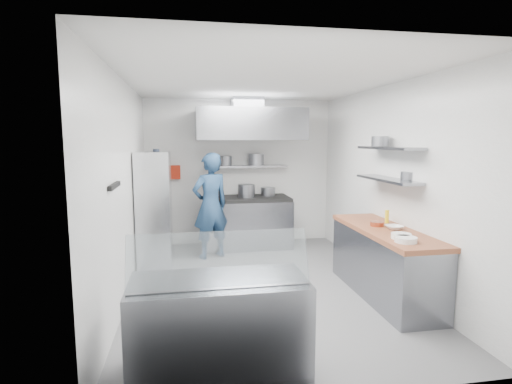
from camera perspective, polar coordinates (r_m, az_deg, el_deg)
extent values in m
plane|color=#57575A|center=(5.73, 1.06, -13.28)|extent=(5.00, 5.00, 0.00)
plane|color=silver|center=(5.41, 1.13, 15.65)|extent=(5.00, 5.00, 0.00)
cube|color=white|center=(7.85, -2.38, 2.86)|extent=(3.60, 2.80, 0.02)
cube|color=white|center=(3.01, 10.23, -4.73)|extent=(3.60, 2.80, 0.02)
cube|color=white|center=(5.35, -18.18, 0.34)|extent=(2.80, 5.00, 0.02)
cube|color=white|center=(6.00, 18.22, 1.07)|extent=(2.80, 5.00, 0.02)
cube|color=gray|center=(7.61, -1.20, -4.51)|extent=(1.60, 0.80, 0.90)
cube|color=black|center=(7.53, -1.21, -0.94)|extent=(1.57, 0.78, 0.06)
cylinder|color=slate|center=(7.72, -6.04, 0.21)|extent=(0.26, 0.26, 0.20)
cylinder|color=slate|center=(7.48, -1.38, 0.17)|extent=(0.32, 0.32, 0.24)
cylinder|color=slate|center=(7.70, 1.71, 0.08)|extent=(0.28, 0.28, 0.16)
cube|color=gray|center=(7.70, -1.49, 3.67)|extent=(1.60, 0.30, 0.04)
cylinder|color=slate|center=(7.74, -4.34, 4.49)|extent=(0.23, 0.23, 0.18)
cylinder|color=slate|center=(7.73, 0.02, 4.65)|extent=(0.30, 0.30, 0.22)
cube|color=gray|center=(7.28, -1.03, 9.60)|extent=(1.90, 1.15, 0.55)
cube|color=slate|center=(7.52, -1.31, 12.43)|extent=(0.55, 0.55, 0.24)
cube|color=#AD200D|center=(7.73, -11.57, 2.79)|extent=(0.22, 0.10, 0.26)
imported|color=navy|center=(6.88, -6.52, -1.96)|extent=(0.78, 0.67, 1.82)
cube|color=silver|center=(6.46, -14.27, -2.60)|extent=(0.50, 0.90, 1.85)
cube|color=white|center=(6.43, -14.27, -3.79)|extent=(0.15, 0.18, 0.17)
cube|color=yellow|center=(6.72, -14.17, 1.01)|extent=(0.15, 0.19, 0.17)
cylinder|color=black|center=(6.39, -14.06, 5.19)|extent=(0.10, 0.10, 0.18)
cube|color=black|center=(4.45, -19.58, 0.85)|extent=(0.04, 0.55, 0.05)
cube|color=gray|center=(5.53, 17.79, -9.83)|extent=(0.62, 2.00, 0.84)
cube|color=#955333|center=(5.41, 17.98, -5.27)|extent=(0.65, 2.04, 0.06)
cylinder|color=white|center=(4.76, 20.62, -6.38)|extent=(0.24, 0.24, 0.06)
cylinder|color=white|center=(4.91, 20.04, -5.93)|extent=(0.23, 0.23, 0.06)
cylinder|color=#B45333|center=(5.51, 16.90, -4.38)|extent=(0.17, 0.17, 0.06)
cylinder|color=yellow|center=(5.73, 18.20, -3.36)|extent=(0.05, 0.05, 0.18)
imported|color=white|center=(5.38, 19.15, -4.80)|extent=(0.24, 0.24, 0.05)
cube|color=gray|center=(5.65, 18.26, 1.72)|extent=(0.30, 1.30, 0.04)
cube|color=gray|center=(5.63, 18.43, 5.97)|extent=(0.30, 1.30, 0.04)
cylinder|color=slate|center=(5.52, 20.99, 2.20)|extent=(0.21, 0.21, 0.10)
cylinder|color=slate|center=(5.84, 17.29, 6.94)|extent=(0.23, 0.23, 0.14)
cube|color=gray|center=(3.64, -5.27, -18.71)|extent=(1.50, 0.70, 0.85)
cube|color=silver|center=(3.29, -5.23, -9.51)|extent=(1.47, 0.19, 0.42)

